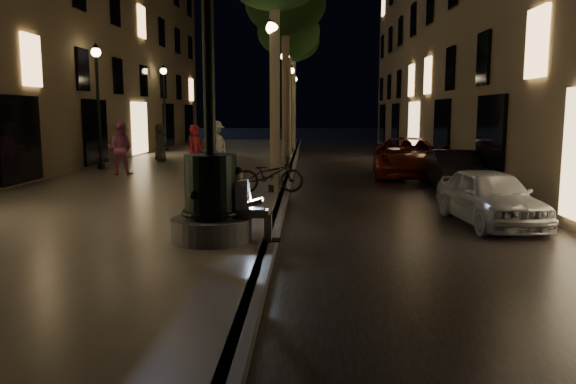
{
  "coord_description": "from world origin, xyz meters",
  "views": [
    {
      "loc": [
        0.67,
        -7.51,
        2.43
      ],
      "look_at": [
        0.29,
        3.0,
        0.91
      ],
      "focal_mm": 35.0,
      "sensor_mm": 36.0,
      "label": 1
    }
  ],
  "objects_px": {
    "tree_third": "(289,33)",
    "lamp_curb_c": "(291,97)",
    "lamp_left_c": "(164,97)",
    "stroller": "(212,166)",
    "pedestrian_pink": "(120,149)",
    "lamp_curb_b": "(285,92)",
    "pedestrian_blue": "(193,145)",
    "pedestrian_red": "(196,154)",
    "fountain_lamppost": "(211,183)",
    "tree_far": "(294,42)",
    "lamp_left_b": "(98,90)",
    "seated_man_laptop": "(246,202)",
    "tree_second": "(285,5)",
    "car_front": "(490,197)",
    "car_second": "(454,170)",
    "pedestrian_dark": "(160,143)",
    "car_third": "(407,157)",
    "pedestrian_white": "(215,145)",
    "lamp_curb_d": "(295,100)",
    "bicycle": "(269,175)",
    "lamp_curb_a": "(273,81)"
  },
  "relations": [
    {
      "from": "fountain_lamppost",
      "to": "car_front",
      "type": "bearing_deg",
      "value": 24.76
    },
    {
      "from": "tree_far",
      "to": "car_third",
      "type": "xyz_separation_m",
      "value": [
        4.59,
        -12.45,
        -5.7
      ]
    },
    {
      "from": "pedestrian_pink",
      "to": "bicycle",
      "type": "xyz_separation_m",
      "value": [
        5.55,
        -4.18,
        -0.43
      ]
    },
    {
      "from": "lamp_left_b",
      "to": "lamp_left_c",
      "type": "xyz_separation_m",
      "value": [
        0.0,
        10.0,
        0.0
      ]
    },
    {
      "from": "lamp_curb_c",
      "to": "lamp_curb_b",
      "type": "bearing_deg",
      "value": -90.0
    },
    {
      "from": "tree_third",
      "to": "pedestrian_dark",
      "type": "bearing_deg",
      "value": -155.33
    },
    {
      "from": "lamp_curb_b",
      "to": "pedestrian_white",
      "type": "bearing_deg",
      "value": -141.09
    },
    {
      "from": "tree_far",
      "to": "lamp_left_b",
      "type": "relative_size",
      "value": 1.56
    },
    {
      "from": "lamp_curb_b",
      "to": "car_third",
      "type": "distance_m",
      "value": 5.84
    },
    {
      "from": "lamp_curb_b",
      "to": "pedestrian_pink",
      "type": "xyz_separation_m",
      "value": [
        -5.65,
        -3.99,
        -2.1
      ]
    },
    {
      "from": "lamp_curb_c",
      "to": "lamp_left_b",
      "type": "xyz_separation_m",
      "value": [
        -7.1,
        -10.0,
        0.0
      ]
    },
    {
      "from": "tree_second",
      "to": "pedestrian_white",
      "type": "xyz_separation_m",
      "value": [
        -2.69,
        -0.09,
        -5.19
      ]
    },
    {
      "from": "tree_third",
      "to": "lamp_curb_c",
      "type": "height_order",
      "value": "tree_third"
    },
    {
      "from": "pedestrian_white",
      "to": "pedestrian_blue",
      "type": "xyz_separation_m",
      "value": [
        -1.2,
        1.72,
        -0.08
      ]
    },
    {
      "from": "tree_far",
      "to": "stroller",
      "type": "height_order",
      "value": "tree_far"
    },
    {
      "from": "car_second",
      "to": "pedestrian_dark",
      "type": "relative_size",
      "value": 2.22
    },
    {
      "from": "tree_far",
      "to": "pedestrian_red",
      "type": "height_order",
      "value": "tree_far"
    },
    {
      "from": "car_second",
      "to": "pedestrian_red",
      "type": "bearing_deg",
      "value": -177.1
    },
    {
      "from": "lamp_curb_a",
      "to": "car_second",
      "type": "xyz_separation_m",
      "value": [
        5.5,
        2.01,
        -2.62
      ]
    },
    {
      "from": "fountain_lamppost",
      "to": "seated_man_laptop",
      "type": "distance_m",
      "value": 0.69
    },
    {
      "from": "tree_far",
      "to": "lamp_left_b",
      "type": "distance_m",
      "value": 14.34
    },
    {
      "from": "lamp_curb_a",
      "to": "stroller",
      "type": "relative_size",
      "value": 4.31
    },
    {
      "from": "lamp_curb_b",
      "to": "pedestrian_blue",
      "type": "height_order",
      "value": "lamp_curb_b"
    },
    {
      "from": "lamp_curb_b",
      "to": "lamp_curb_d",
      "type": "xyz_separation_m",
      "value": [
        0.0,
        16.0,
        0.0
      ]
    },
    {
      "from": "fountain_lamppost",
      "to": "tree_far",
      "type": "bearing_deg",
      "value": 88.14
    },
    {
      "from": "tree_third",
      "to": "car_second",
      "type": "distance_m",
      "value": 12.67
    },
    {
      "from": "seated_man_laptop",
      "to": "pedestrian_blue",
      "type": "height_order",
      "value": "pedestrian_blue"
    },
    {
      "from": "lamp_left_c",
      "to": "pedestrian_red",
      "type": "distance_m",
      "value": 15.12
    },
    {
      "from": "lamp_left_c",
      "to": "car_second",
      "type": "distance_m",
      "value": 19.01
    },
    {
      "from": "lamp_curb_b",
      "to": "pedestrian_dark",
      "type": "height_order",
      "value": "lamp_curb_b"
    },
    {
      "from": "tree_far",
      "to": "car_front",
      "type": "relative_size",
      "value": 2.1
    },
    {
      "from": "lamp_curb_c",
      "to": "pedestrian_pink",
      "type": "relative_size",
      "value": 2.58
    },
    {
      "from": "lamp_curb_b",
      "to": "pedestrian_dark",
      "type": "bearing_deg",
      "value": 166.08
    },
    {
      "from": "stroller",
      "to": "bicycle",
      "type": "bearing_deg",
      "value": -28.6
    },
    {
      "from": "lamp_left_c",
      "to": "car_front",
      "type": "bearing_deg",
      "value": -58.31
    },
    {
      "from": "lamp_left_c",
      "to": "stroller",
      "type": "xyz_separation_m",
      "value": [
        5.08,
        -14.32,
        -2.48
      ]
    },
    {
      "from": "car_front",
      "to": "pedestrian_dark",
      "type": "xyz_separation_m",
      "value": [
        -10.55,
        12.82,
        0.43
      ]
    },
    {
      "from": "car_front",
      "to": "bicycle",
      "type": "height_order",
      "value": "car_front"
    },
    {
      "from": "fountain_lamppost",
      "to": "lamp_curb_c",
      "type": "distance_m",
      "value": 22.1
    },
    {
      "from": "car_front",
      "to": "pedestrian_white",
      "type": "distance_m",
      "value": 11.97
    },
    {
      "from": "tree_third",
      "to": "car_third",
      "type": "height_order",
      "value": "tree_third"
    },
    {
      "from": "tree_far",
      "to": "lamp_curb_a",
      "type": "distance_m",
      "value": 18.28
    },
    {
      "from": "lamp_left_b",
      "to": "tree_third",
      "type": "bearing_deg",
      "value": 40.2
    },
    {
      "from": "stroller",
      "to": "pedestrian_blue",
      "type": "height_order",
      "value": "pedestrian_blue"
    },
    {
      "from": "fountain_lamppost",
      "to": "stroller",
      "type": "xyz_separation_m",
      "value": [
        -1.32,
        7.68,
        -0.45
      ]
    },
    {
      "from": "seated_man_laptop",
      "to": "tree_second",
      "type": "bearing_deg",
      "value": 89.1
    },
    {
      "from": "tree_second",
      "to": "pedestrian_white",
      "type": "height_order",
      "value": "tree_second"
    },
    {
      "from": "pedestrian_blue",
      "to": "car_third",
      "type": "bearing_deg",
      "value": 35.39
    },
    {
      "from": "tree_third",
      "to": "lamp_left_b",
      "type": "relative_size",
      "value": 1.5
    },
    {
      "from": "pedestrian_blue",
      "to": "bicycle",
      "type": "bearing_deg",
      "value": -15.47
    }
  ]
}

